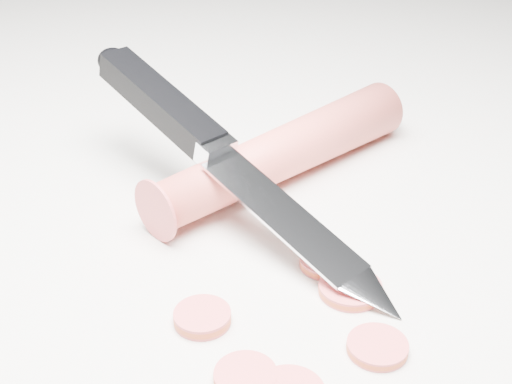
{
  "coord_description": "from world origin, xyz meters",
  "views": [
    {
      "loc": [
        -0.04,
        -0.35,
        0.26
      ],
      "look_at": [
        -0.04,
        0.06,
        0.02
      ],
      "focal_mm": 50.0,
      "sensor_mm": 36.0,
      "label": 1
    }
  ],
  "objects": [
    {
      "name": "kitchen_knife",
      "position": [
        -0.05,
        0.06,
        0.04
      ],
      "size": [
        0.22,
        0.23,
        0.09
      ],
      "primitive_type": null,
      "color": "silver",
      "rests_on": "ground"
    },
    {
      "name": "carrot_slice_4",
      "position": [
        0.03,
        -0.07,
        0.0
      ],
      "size": [
        0.03,
        0.03,
        0.01
      ],
      "primitive_type": "cylinder",
      "color": "#D54548",
      "rests_on": "ground"
    },
    {
      "name": "carrot_slice_2",
      "position": [
        0.01,
        0.0,
        0.0
      ],
      "size": [
        0.03,
        0.03,
        0.01
      ],
      "primitive_type": "cylinder",
      "color": "#D54548",
      "rests_on": "ground"
    },
    {
      "name": "carrot_slice_5",
      "position": [
        -0.07,
        -0.05,
        0.0
      ],
      "size": [
        0.03,
        0.03,
        0.01
      ],
      "primitive_type": "cylinder",
      "color": "#D54548",
      "rests_on": "ground"
    },
    {
      "name": "carrot",
      "position": [
        -0.02,
        0.11,
        0.02
      ],
      "size": [
        0.19,
        0.18,
        0.04
      ],
      "primitive_type": "cylinder",
      "rotation": [
        1.57,
        0.0,
        -0.82
      ],
      "color": "#D84A41",
      "rests_on": "ground"
    },
    {
      "name": "carrot_slice_3",
      "position": [
        0.02,
        -0.03,
        0.0
      ],
      "size": [
        0.04,
        0.04,
        0.01
      ],
      "primitive_type": "cylinder",
      "color": "#D54548",
      "rests_on": "ground"
    },
    {
      "name": "carrot_slice_1",
      "position": [
        -0.04,
        -0.09,
        0.0
      ],
      "size": [
        0.03,
        0.03,
        0.01
      ],
      "primitive_type": "cylinder",
      "color": "#D54548",
      "rests_on": "ground"
    },
    {
      "name": "ground",
      "position": [
        0.0,
        0.0,
        0.0
      ],
      "size": [
        2.4,
        2.4,
        0.0
      ],
      "primitive_type": "plane",
      "color": "silver",
      "rests_on": "ground"
    }
  ]
}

